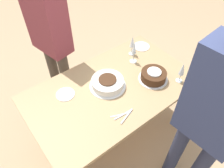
{
  "coord_description": "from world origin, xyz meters",
  "views": [
    {
      "loc": [
        -0.79,
        -1.02,
        2.17
      ],
      "look_at": [
        0.0,
        0.0,
        0.8
      ],
      "focal_mm": 35.0,
      "sensor_mm": 36.0,
      "label": 1
    }
  ],
  "objects": [
    {
      "name": "person_cutting",
      "position": [
        0.19,
        -0.78,
        1.06
      ],
      "size": [
        0.25,
        0.42,
        1.74
      ],
      "rotation": [
        0.0,
        0.0,
        1.66
      ],
      "color": "#2D334C",
      "rests_on": "ground_plane"
    },
    {
      "name": "dining_table",
      "position": [
        0.0,
        0.0,
        0.63
      ],
      "size": [
        1.49,
        0.88,
        0.75
      ],
      "color": "tan",
      "rests_on": "ground_plane"
    },
    {
      "name": "fork_pile",
      "position": [
        -0.11,
        -0.29,
        0.75
      ],
      "size": [
        0.19,
        0.11,
        0.01
      ],
      "color": "silver",
      "rests_on": "dining_table"
    },
    {
      "name": "cake_center_white",
      "position": [
        -0.01,
        0.04,
        0.79
      ],
      "size": [
        0.32,
        0.32,
        0.09
      ],
      "color": "white",
      "rests_on": "dining_table"
    },
    {
      "name": "dessert_plate_right",
      "position": [
        0.61,
        0.28,
        0.75
      ],
      "size": [
        0.17,
        0.17,
        0.01
      ],
      "color": "white",
      "rests_on": "dining_table"
    },
    {
      "name": "dessert_plate_left",
      "position": [
        -0.36,
        0.19,
        0.75
      ],
      "size": [
        0.16,
        0.16,
        0.01
      ],
      "color": "white",
      "rests_on": "dining_table"
    },
    {
      "name": "wine_glass_extra",
      "position": [
        0.53,
        -0.3,
        0.88
      ],
      "size": [
        0.06,
        0.06,
        0.21
      ],
      "color": "silver",
      "rests_on": "dining_table"
    },
    {
      "name": "wine_glass_far",
      "position": [
        0.45,
        0.25,
        0.89
      ],
      "size": [
        0.06,
        0.06,
        0.21
      ],
      "color": "silver",
      "rests_on": "dining_table"
    },
    {
      "name": "wine_glass_near",
      "position": [
        0.38,
        0.15,
        0.9
      ],
      "size": [
        0.07,
        0.07,
        0.23
      ],
      "color": "silver",
      "rests_on": "dining_table"
    },
    {
      "name": "cake_front_chocolate",
      "position": [
        0.36,
        -0.14,
        0.79
      ],
      "size": [
        0.27,
        0.27,
        0.1
      ],
      "color": "white",
      "rests_on": "dining_table"
    },
    {
      "name": "ground_plane",
      "position": [
        0.0,
        0.0,
        0.0
      ],
      "size": [
        12.0,
        12.0,
        0.0
      ],
      "primitive_type": "plane",
      "color": "tan"
    },
    {
      "name": "person_watching",
      "position": [
        -0.17,
        0.76,
        1.0
      ],
      "size": [
        0.3,
        0.44,
        1.65
      ],
      "rotation": [
        0.0,
        0.0,
        -1.37
      ],
      "color": "#4C4238",
      "rests_on": "ground_plane"
    }
  ]
}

